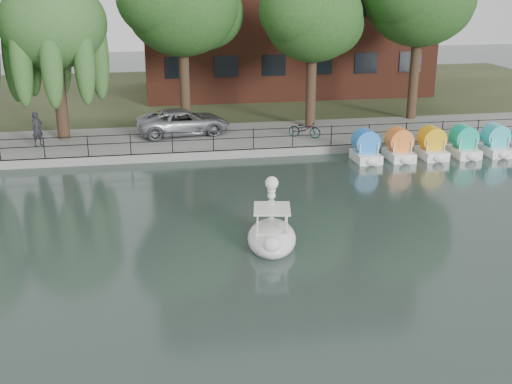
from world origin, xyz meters
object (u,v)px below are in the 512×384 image
object	(u,v)px
minivan	(183,120)
bicycle	(305,128)
pedestrian	(37,127)
swan_boat	(272,232)

from	to	relation	value
minivan	bicycle	bearing A→B (deg)	-113.73
pedestrian	swan_boat	distance (m)	16.35
minivan	pedestrian	world-z (taller)	pedestrian
minivan	swan_boat	size ratio (longest dim) A/B	2.02
bicycle	minivan	bearing A→B (deg)	103.27
bicycle	swan_boat	world-z (taller)	swan_boat
minivan	bicycle	xyz separation A→B (m)	(6.27, -1.77, -0.29)
minivan	pedestrian	size ratio (longest dim) A/B	2.88
pedestrian	minivan	bearing A→B (deg)	-34.12
bicycle	pedestrian	world-z (taller)	pedestrian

